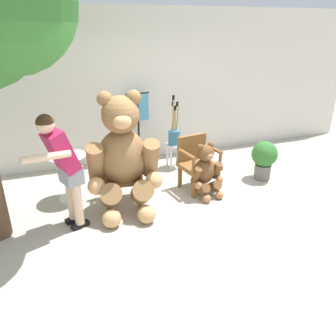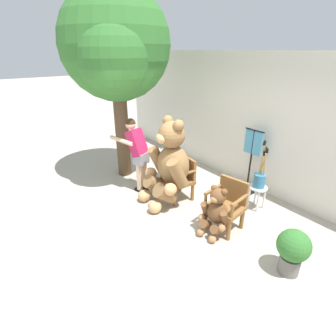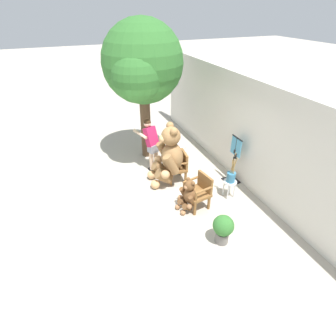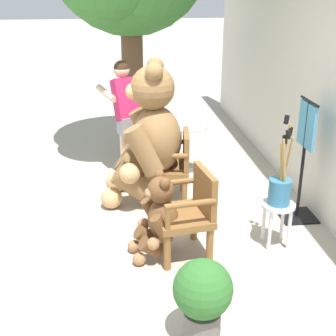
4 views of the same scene
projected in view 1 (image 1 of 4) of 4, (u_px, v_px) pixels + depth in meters
ground_plane at (178, 216)px, 4.63m from camera, size 60.00×60.00×0.00m
back_wall at (132, 88)px, 6.14m from camera, size 10.00×0.16×2.80m
wooden_chair_left at (122, 172)px, 4.88m from camera, size 0.62×0.58×0.86m
wooden_chair_right at (197, 161)px, 5.27m from camera, size 0.64×0.60×0.86m
teddy_bear_large at (123, 155)px, 4.49m from camera, size 1.04×1.02×1.71m
teddy_bear_small at (206, 170)px, 5.04m from camera, size 0.53×0.52×0.86m
person_visitor at (63, 163)px, 4.01m from camera, size 0.69×0.65×1.56m
white_stool at (174, 149)px, 6.08m from camera, size 0.34×0.34×0.46m
brush_bucket at (174, 135)px, 5.97m from camera, size 0.22×0.22×0.90m
round_side_table at (69, 172)px, 4.91m from camera, size 0.56×0.56×0.72m
potted_plant at (264, 157)px, 5.60m from camera, size 0.44×0.44×0.68m
clothing_display_stand at (139, 127)px, 6.15m from camera, size 0.44×0.40×1.36m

